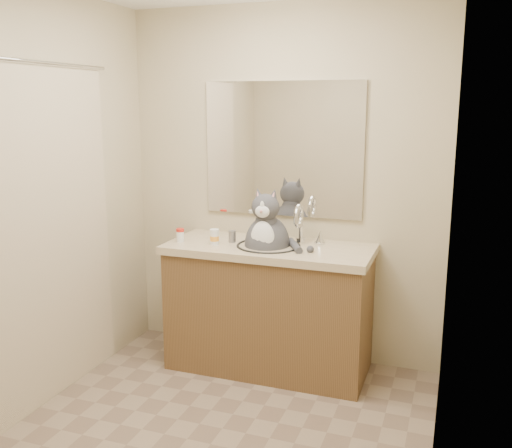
{
  "coord_description": "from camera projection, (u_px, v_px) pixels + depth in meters",
  "views": [
    {
      "loc": [
        1.13,
        -2.45,
        1.75
      ],
      "look_at": [
        0.02,
        0.65,
        1.05
      ],
      "focal_mm": 40.0,
      "sensor_mm": 36.0,
      "label": 1
    }
  ],
  "objects": [
    {
      "name": "room",
      "position": [
        206.0,
        220.0,
        2.74
      ],
      "size": [
        2.22,
        2.52,
        2.42
      ],
      "color": "gray",
      "rests_on": "ground"
    },
    {
      "name": "vanity",
      "position": [
        269.0,
        305.0,
        3.79
      ],
      "size": [
        1.34,
        0.59,
        1.12
      ],
      "color": "brown",
      "rests_on": "ground"
    },
    {
      "name": "mirror",
      "position": [
        283.0,
        149.0,
        3.83
      ],
      "size": [
        1.1,
        0.02,
        0.9
      ],
      "primitive_type": "cube",
      "color": "white",
      "rests_on": "room"
    },
    {
      "name": "shower_curtain",
      "position": [
        45.0,
        234.0,
        3.22
      ],
      "size": [
        0.02,
        1.3,
        1.93
      ],
      "color": "beige",
      "rests_on": "ground"
    },
    {
      "name": "cat",
      "position": [
        267.0,
        241.0,
        3.69
      ],
      "size": [
        0.43,
        0.34,
        0.59
      ],
      "rotation": [
        0.0,
        0.0,
        0.05
      ],
      "color": "#424246",
      "rests_on": "vanity"
    },
    {
      "name": "pill_bottle_redcap",
      "position": [
        180.0,
        235.0,
        3.79
      ],
      "size": [
        0.07,
        0.07,
        0.09
      ],
      "rotation": [
        0.0,
        0.0,
        0.35
      ],
      "color": "white",
      "rests_on": "vanity"
    },
    {
      "name": "pill_bottle_orange",
      "position": [
        214.0,
        237.0,
        3.71
      ],
      "size": [
        0.08,
        0.08,
        0.1
      ],
      "rotation": [
        0.0,
        0.0,
        -0.31
      ],
      "color": "white",
      "rests_on": "vanity"
    },
    {
      "name": "grey_canister",
      "position": [
        232.0,
        236.0,
        3.78
      ],
      "size": [
        0.06,
        0.06,
        0.08
      ],
      "rotation": [
        0.0,
        0.0,
        0.22
      ],
      "color": "gray",
      "rests_on": "vanity"
    }
  ]
}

